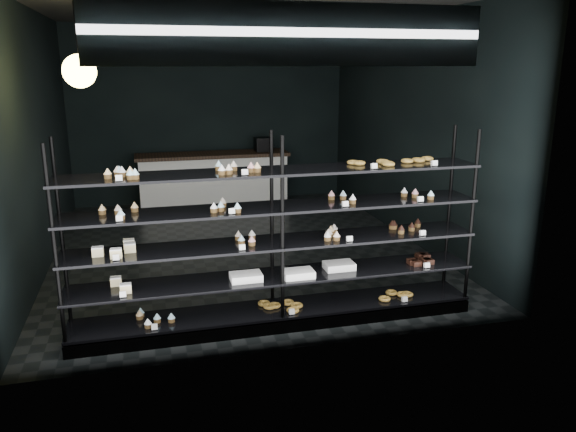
{
  "coord_description": "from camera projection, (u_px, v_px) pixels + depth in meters",
  "views": [
    {
      "loc": [
        -1.23,
        -7.48,
        2.52
      ],
      "look_at": [
        0.21,
        -1.9,
        0.95
      ],
      "focal_mm": 35.0,
      "sensor_mm": 36.0,
      "label": 1
    }
  ],
  "objects": [
    {
      "name": "display_shelf",
      "position": [
        275.0,
        264.0,
        5.48
      ],
      "size": [
        4.0,
        0.5,
        1.91
      ],
      "color": "black",
      "rests_on": "room"
    },
    {
      "name": "signage",
      "position": [
        294.0,
        34.0,
        4.49
      ],
      "size": [
        3.3,
        0.05,
        0.5
      ],
      "color": "#0D1342",
      "rests_on": "room"
    },
    {
      "name": "pendant_lamp",
      "position": [
        79.0,
        71.0,
        5.6
      ],
      "size": [
        0.33,
        0.33,
        0.9
      ],
      "color": "black",
      "rests_on": "room"
    },
    {
      "name": "service_counter",
      "position": [
        214.0,
        179.0,
        10.15
      ],
      "size": [
        2.71,
        0.65,
        1.23
      ],
      "color": "silver",
      "rests_on": "room"
    },
    {
      "name": "room",
      "position": [
        237.0,
        135.0,
        7.53
      ],
      "size": [
        5.01,
        6.01,
        3.2
      ],
      "color": "black",
      "rests_on": "ground"
    }
  ]
}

